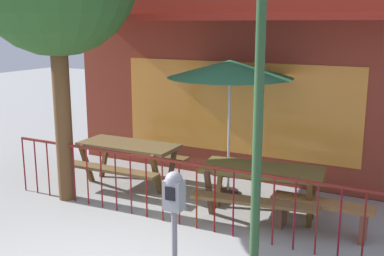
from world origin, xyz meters
name	(u,v)px	position (x,y,z in m)	size (l,w,h in m)	color
pub_storefront	(241,43)	(0.00, 4.36, 2.54)	(7.07, 1.36, 5.08)	#591712
patio_fence_front	(171,180)	(0.00, 1.76, 0.66)	(5.96, 0.04, 0.97)	maroon
picnic_table_left	(129,152)	(-1.53, 2.87, 0.61)	(1.84, 1.41, 0.79)	brown
picnic_table_right	(262,178)	(1.09, 2.61, 0.61)	(1.98, 1.61, 0.79)	brown
patio_umbrella	(230,70)	(0.24, 3.31, 2.14)	(2.09, 2.09, 2.30)	black
patio_bench	(322,210)	(2.04, 2.42, 0.35)	(1.41, 0.35, 0.48)	#915F33
parking_meter_near	(174,206)	(1.18, -0.18, 1.17)	(0.18, 0.17, 1.52)	slate
street_lamp	(260,58)	(1.74, 0.55, 2.55)	(0.28, 0.28, 3.90)	#274A28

